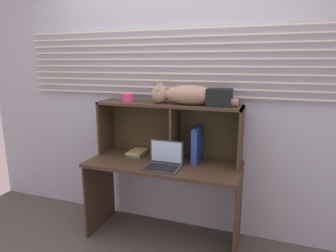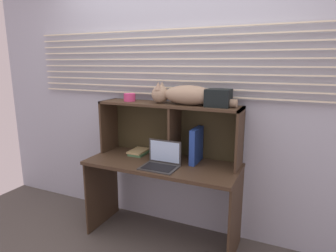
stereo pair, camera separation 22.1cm
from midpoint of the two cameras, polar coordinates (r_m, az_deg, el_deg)
name	(u,v)px [view 1 (the left image)]	position (r m, az deg, el deg)	size (l,w,h in m)	color
ground_plane	(154,252)	(2.73, -5.25, -23.58)	(4.40, 4.40, 0.00)	#4C4742
back_panel_with_blinds	(175,100)	(2.74, -0.98, 5.17)	(4.40, 0.08, 2.50)	#A8AFC0
desk	(163,178)	(2.62, -3.41, -10.31)	(1.35, 0.56, 0.74)	#3E2D1F
hutch_shelf_unit	(170,121)	(2.62, -2.01, 0.96)	(1.30, 0.29, 0.51)	#3E2D1F
cat	(185,95)	(2.50, 0.74, 6.15)	(0.76, 0.20, 0.19)	gray
laptop	(163,162)	(2.45, -3.50, -7.08)	(0.30, 0.23, 0.21)	#323232
binder_upright	(197,145)	(2.55, 3.29, -3.72)	(0.05, 0.24, 0.31)	#213F96
book_stack	(138,153)	(2.80, -8.26, -5.26)	(0.15, 0.22, 0.04)	#426E47
small_basket	(128,98)	(2.73, -10.26, 5.49)	(0.11, 0.11, 0.07)	#CA3B75
storage_box	(219,97)	(2.42, 7.53, 5.60)	(0.20, 0.17, 0.14)	black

